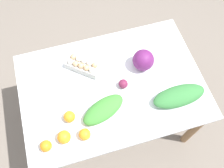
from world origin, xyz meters
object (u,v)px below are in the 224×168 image
object	(u,v)px
cabbage_purple	(143,60)
orange_2	(46,146)
greens_bunch_beet_tops	(179,96)
greens_bunch_chard	(103,110)
beet_root	(123,84)
orange_0	(85,134)
orange_3	(69,117)
orange_1	(64,137)
egg_carton	(83,65)

from	to	relation	value
cabbage_purple	orange_2	bearing A→B (deg)	27.27
greens_bunch_beet_tops	greens_bunch_chard	distance (m)	0.50
beet_root	orange_0	xyz separation A→B (m)	(0.33, 0.27, 0.00)
greens_bunch_chard	orange_2	xyz separation A→B (m)	(0.39, 0.13, -0.00)
beet_root	orange_2	world-z (taller)	orange_2
cabbage_purple	orange_3	size ratio (longest dim) A/B	2.01
orange_1	orange_2	world-z (taller)	orange_1
orange_0	orange_3	xyz separation A→B (m)	(0.07, -0.14, 0.00)
greens_bunch_chard	orange_3	distance (m)	0.22
orange_0	orange_1	bearing A→B (deg)	-8.13
greens_bunch_chard	orange_1	world-z (taller)	orange_1
cabbage_purple	orange_3	distance (m)	0.63
orange_3	egg_carton	bearing A→B (deg)	-116.33
beet_root	orange_1	world-z (taller)	orange_1
greens_bunch_chard	beet_root	distance (m)	0.23
cabbage_purple	orange_0	xyz separation A→B (m)	(0.51, 0.38, -0.04)
beet_root	orange_3	distance (m)	0.42
orange_1	orange_2	bearing A→B (deg)	10.40
egg_carton	orange_1	xyz separation A→B (m)	(0.23, 0.46, -0.00)
orange_3	orange_2	bearing A→B (deg)	39.13
cabbage_purple	egg_carton	world-z (taller)	cabbage_purple
egg_carton	orange_0	size ratio (longest dim) A/B	3.37
orange_1	orange_3	size ratio (longest dim) A/B	1.11
orange_1	greens_bunch_chard	bearing A→B (deg)	-159.32
orange_0	orange_2	world-z (taller)	orange_0
orange_2	orange_3	xyz separation A→B (m)	(-0.17, -0.14, 0.00)
egg_carton	orange_1	bearing A→B (deg)	104.16
orange_1	orange_2	xyz separation A→B (m)	(0.12, 0.02, -0.01)
cabbage_purple	beet_root	distance (m)	0.22
orange_0	orange_3	size ratio (longest dim) A/B	0.99
greens_bunch_beet_tops	orange_3	bearing A→B (deg)	-5.05
orange_3	orange_0	bearing A→B (deg)	115.74
egg_carton	greens_bunch_beet_tops	xyz separation A→B (m)	(-0.55, 0.40, 0.00)
beet_root	orange_2	size ratio (longest dim) A/B	0.90
beet_root	orange_0	world-z (taller)	orange_0
beet_root	greens_bunch_beet_tops	bearing A→B (deg)	149.18
egg_carton	greens_bunch_beet_tops	world-z (taller)	egg_carton
egg_carton	greens_bunch_beet_tops	bearing A→B (deg)	-175.90
orange_1	egg_carton	bearing A→B (deg)	-116.18
orange_2	egg_carton	bearing A→B (deg)	-125.37
cabbage_purple	orange_1	distance (m)	0.73
beet_root	orange_3	world-z (taller)	orange_3
egg_carton	orange_0	distance (m)	0.49
greens_bunch_beet_tops	orange_3	size ratio (longest dim) A/B	4.78
beet_root	cabbage_purple	bearing A→B (deg)	-147.09
orange_3	cabbage_purple	bearing A→B (deg)	-156.93
greens_bunch_beet_tops	orange_1	bearing A→B (deg)	4.14
greens_bunch_beet_tops	greens_bunch_chard	world-z (taller)	greens_bunch_beet_tops
beet_root	orange_1	bearing A→B (deg)	28.70
greens_bunch_chard	orange_1	size ratio (longest dim) A/B	3.61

